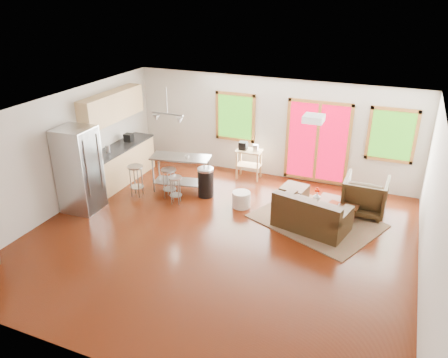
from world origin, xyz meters
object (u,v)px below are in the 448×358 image
at_px(loveseat, 311,216).
at_px(armchair, 365,194).
at_px(ottoman, 294,194).
at_px(island, 181,167).
at_px(rug, 316,221).
at_px(coffee_table, 339,203).
at_px(refrigerator, 79,170).
at_px(kitchen_cart, 248,154).

xyz_separation_m(loveseat, armchair, (0.94, 1.19, 0.16)).
bearing_deg(ottoman, island, -169.33).
xyz_separation_m(rug, ottoman, (-0.70, 0.77, 0.17)).
height_order(coffee_table, ottoman, ottoman).
xyz_separation_m(coffee_table, refrigerator, (-5.41, -1.89, 0.65)).
xyz_separation_m(coffee_table, island, (-3.80, -0.19, 0.31)).
distance_m(loveseat, armchair, 1.53).
relative_size(armchair, ottoman, 1.67).
bearing_deg(armchair, rug, 43.87).
bearing_deg(island, coffee_table, 2.82).
xyz_separation_m(loveseat, kitchen_cart, (-2.09, 1.97, 0.37)).
height_order(coffee_table, island, island).
distance_m(armchair, ottoman, 1.61).
bearing_deg(kitchen_cart, island, -133.55).
bearing_deg(loveseat, armchair, 64.90).
height_order(loveseat, ottoman, loveseat).
distance_m(loveseat, kitchen_cart, 2.90).
distance_m(island, kitchen_cart, 1.84).
relative_size(rug, kitchen_cart, 2.49).
relative_size(refrigerator, island, 1.28).
bearing_deg(island, rug, -4.34).
bearing_deg(coffee_table, island, -177.18).
relative_size(ottoman, refrigerator, 0.29).
xyz_separation_m(loveseat, refrigerator, (-4.97, -1.07, 0.65)).
bearing_deg(rug, armchair, 42.71).
distance_m(armchair, kitchen_cart, 3.14).
height_order(rug, coffee_table, coffee_table).
distance_m(loveseat, ottoman, 1.32).
distance_m(coffee_table, ottoman, 1.13).
height_order(armchair, kitchen_cart, kitchen_cart).
bearing_deg(armchair, island, 8.51).
bearing_deg(refrigerator, armchair, 18.00).
relative_size(coffee_table, armchair, 1.02).
bearing_deg(loveseat, island, -177.43).
bearing_deg(armchair, refrigerator, 22.08).
bearing_deg(island, armchair, 7.35).
bearing_deg(island, loveseat, -10.71).
distance_m(coffee_table, armchair, 0.64).
xyz_separation_m(rug, island, (-3.42, 0.26, 0.61)).
xyz_separation_m(rug, kitchen_cart, (-2.15, 1.59, 0.67)).
height_order(coffee_table, refrigerator, refrigerator).
height_order(loveseat, refrigerator, refrigerator).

